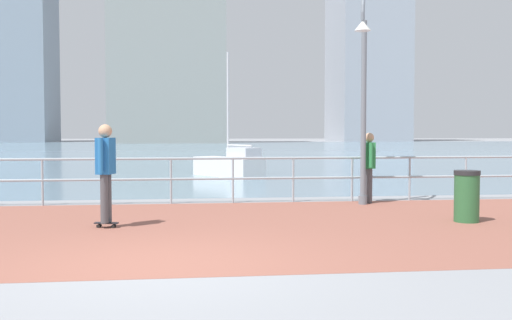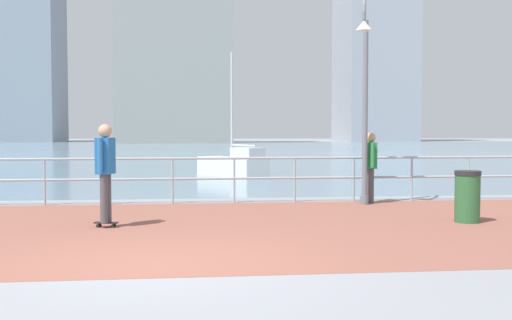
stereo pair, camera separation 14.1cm
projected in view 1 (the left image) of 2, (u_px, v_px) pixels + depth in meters
ground at (182, 153)px, 46.74m from camera, size 220.00×220.00×0.00m
brick_paving at (166, 228)px, 9.84m from camera, size 28.00×6.85×0.01m
harbor_water at (182, 149)px, 57.87m from camera, size 180.00×88.00×0.00m
waterfront_railing at (171, 172)px, 13.21m from camera, size 25.25×0.06×1.05m
lamppost at (363, 88)px, 12.86m from camera, size 0.47×0.78×4.68m
skateboarder at (106, 166)px, 9.87m from camera, size 0.41×0.56×1.75m
bystander at (369, 162)px, 13.39m from camera, size 0.28×0.56×1.61m
trash_bin at (467, 196)px, 10.54m from camera, size 0.46×0.46×0.93m
sailboat_yellow at (230, 165)px, 21.42m from camera, size 2.52×3.29×4.54m
tower_brick at (367, 29)px, 111.88m from camera, size 12.86×15.28×44.55m
tower_glass at (167, 40)px, 91.37m from camera, size 17.69×10.53×33.78m
tower_beige at (6, 14)px, 101.85m from camera, size 15.26×12.85×45.95m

